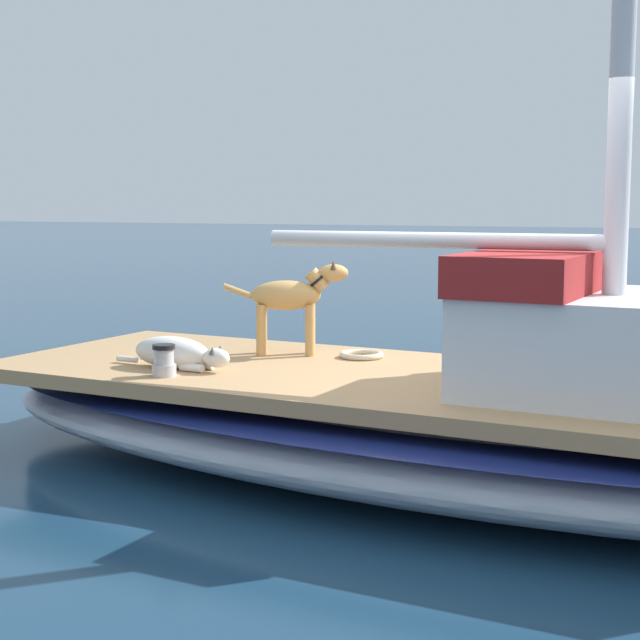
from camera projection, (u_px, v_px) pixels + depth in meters
name	position (u px, v px, depth m)	size (l,w,h in m)	color
ground_plane	(463.00, 483.00, 6.27)	(120.00, 120.00, 0.00)	navy
sailboat_main	(464.00, 432.00, 6.23)	(3.14, 7.43, 0.66)	#B2B7C1
dog_white	(176.00, 353.00, 6.67)	(0.32, 0.95, 0.22)	silver
dog_tan	(292.00, 298.00, 7.24)	(0.42, 0.91, 0.70)	tan
deck_winch	(164.00, 361.00, 6.38)	(0.16, 0.16, 0.21)	#B7B7BC
coiled_rope	(361.00, 355.00, 7.14)	(0.32, 0.32, 0.04)	beige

